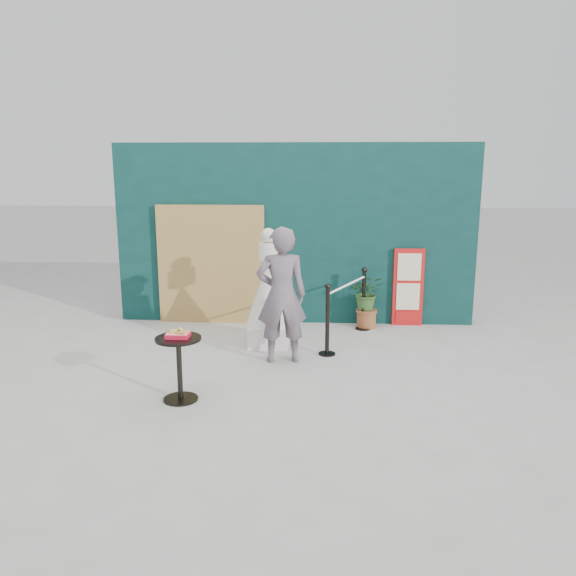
% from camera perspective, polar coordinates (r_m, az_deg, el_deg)
% --- Properties ---
extents(ground, '(60.00, 60.00, 0.00)m').
position_cam_1_polar(ground, '(6.81, -0.61, -10.44)').
color(ground, '#ADAAA5').
rests_on(ground, ground).
extents(back_wall, '(6.00, 0.30, 3.00)m').
position_cam_1_polar(back_wall, '(9.49, 0.70, 5.48)').
color(back_wall, '#0A2D29').
rests_on(back_wall, ground).
extents(bamboo_fence, '(1.80, 0.08, 2.00)m').
position_cam_1_polar(bamboo_fence, '(9.53, -7.82, 2.35)').
color(bamboo_fence, tan).
rests_on(bamboo_fence, ground).
extents(woman, '(0.74, 0.54, 1.86)m').
position_cam_1_polar(woman, '(7.54, -0.66, -0.74)').
color(woman, slate).
rests_on(woman, ground).
extents(menu_board, '(0.50, 0.07, 1.30)m').
position_cam_1_polar(menu_board, '(9.54, 12.10, 0.06)').
color(menu_board, red).
rests_on(menu_board, ground).
extents(statue, '(0.69, 0.69, 1.76)m').
position_cam_1_polar(statue, '(8.29, -1.97, -1.05)').
color(statue, white).
rests_on(statue, ground).
extents(cafe_table, '(0.52, 0.52, 0.75)m').
position_cam_1_polar(cafe_table, '(6.52, -11.01, -7.06)').
color(cafe_table, black).
rests_on(cafe_table, ground).
extents(food_basket, '(0.26, 0.19, 0.11)m').
position_cam_1_polar(food_basket, '(6.43, -11.09, -4.62)').
color(food_basket, red).
rests_on(food_basket, cafe_table).
extents(planter, '(0.52, 0.45, 0.88)m').
position_cam_1_polar(planter, '(9.31, 8.03, -0.96)').
color(planter, brown).
rests_on(planter, ground).
extents(stanchion_barrier, '(0.84, 1.54, 1.03)m').
position_cam_1_polar(stanchion_barrier, '(8.56, 5.99, -2.20)').
color(stanchion_barrier, black).
rests_on(stanchion_barrier, ground).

